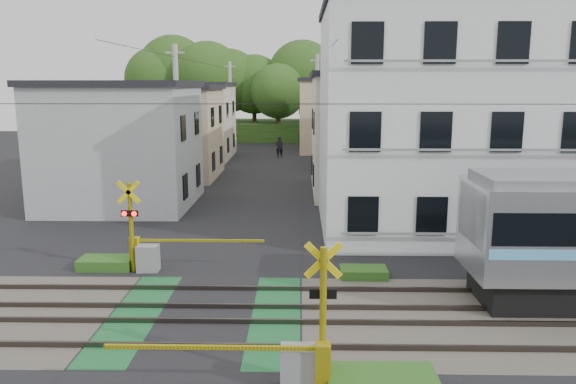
{
  "coord_description": "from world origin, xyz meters",
  "views": [
    {
      "loc": [
        2.52,
        -14.14,
        6.12
      ],
      "look_at": [
        2.12,
        5.0,
        2.44
      ],
      "focal_mm": 35.0,
      "sensor_mm": 36.0,
      "label": 1
    }
  ],
  "objects_px": {
    "crossing_signal_near": "(302,357)",
    "apartment_block": "(443,120)",
    "crossing_signal_far": "(145,250)",
    "pedestrian": "(279,147)"
  },
  "relations": [
    {
      "from": "crossing_signal_near",
      "to": "apartment_block",
      "type": "relative_size",
      "value": 0.46
    },
    {
      "from": "crossing_signal_near",
      "to": "crossing_signal_far",
      "type": "relative_size",
      "value": 1.0
    },
    {
      "from": "crossing_signal_near",
      "to": "apartment_block",
      "type": "xyz_separation_m",
      "value": [
        5.91,
        13.15,
        3.94
      ]
    },
    {
      "from": "crossing_signal_far",
      "to": "crossing_signal_near",
      "type": "bearing_deg",
      "value": -54.71
    },
    {
      "from": "crossing_signal_far",
      "to": "apartment_block",
      "type": "xyz_separation_m",
      "value": [
        11.09,
        5.84,
        3.94
      ]
    },
    {
      "from": "crossing_signal_far",
      "to": "pedestrian",
      "type": "xyz_separation_m",
      "value": [
        3.38,
        29.58,
        0.18
      ]
    },
    {
      "from": "crossing_signal_far",
      "to": "apartment_block",
      "type": "relative_size",
      "value": 0.46
    },
    {
      "from": "apartment_block",
      "to": "crossing_signal_far",
      "type": "bearing_deg",
      "value": -152.22
    },
    {
      "from": "apartment_block",
      "to": "pedestrian",
      "type": "height_order",
      "value": "apartment_block"
    },
    {
      "from": "crossing_signal_near",
      "to": "pedestrian",
      "type": "distance_m",
      "value": 36.93
    }
  ]
}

